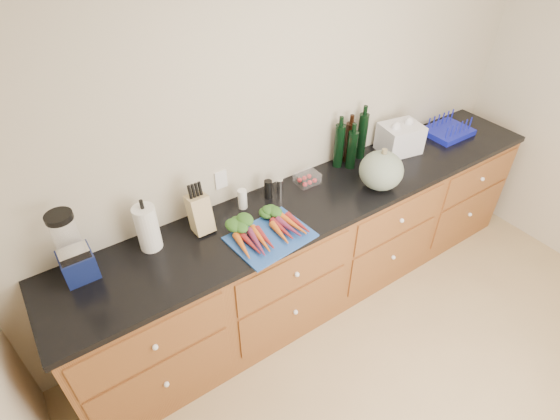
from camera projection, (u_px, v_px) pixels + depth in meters
wall_back at (297, 126)px, 2.89m from camera, size 4.10×0.05×2.60m
cabinets at (320, 248)px, 3.21m from camera, size 3.60×0.64×0.90m
countertop at (324, 196)px, 2.91m from camera, size 3.64×0.62×0.04m
cutting_board at (270, 237)px, 2.56m from camera, size 0.49×0.39×0.01m
carrots at (266, 228)px, 2.57m from camera, size 0.44×0.32×0.06m
squash at (381, 171)px, 2.88m from camera, size 0.29×0.29×0.26m
blender_appliance at (72, 250)px, 2.22m from camera, size 0.16×0.16×0.42m
paper_towel at (148, 228)px, 2.42m from camera, size 0.12×0.12×0.28m
knife_block at (200, 214)px, 2.56m from camera, size 0.12×0.12×0.23m
grinder_salt at (242, 199)px, 2.75m from camera, size 0.06×0.06×0.13m
grinder_pepper at (268, 189)px, 2.84m from camera, size 0.05×0.05×0.13m
canister_chrome at (280, 186)px, 2.88m from camera, size 0.04×0.04×0.10m
tomato_box at (307, 178)px, 2.98m from camera, size 0.16×0.12×0.07m
bottles at (351, 143)px, 3.11m from camera, size 0.29×0.15×0.35m
grocery_bag at (400, 138)px, 3.27m from camera, size 0.33×0.28×0.21m
dish_rack at (448, 130)px, 3.52m from camera, size 0.36×0.28×0.14m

